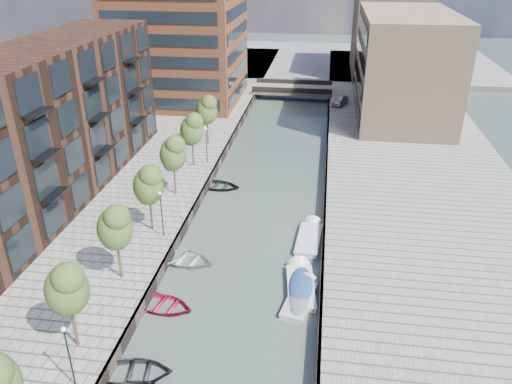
% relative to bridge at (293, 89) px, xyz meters
% --- Properties ---
extents(water, '(300.00, 300.00, 0.00)m').
position_rel_bridge_xyz_m(water, '(0.00, -32.00, -1.39)').
color(water, '#38473F').
rests_on(water, ground).
extents(quay_right, '(20.00, 140.00, 1.00)m').
position_rel_bridge_xyz_m(quay_right, '(16.00, -32.00, -0.89)').
color(quay_right, gray).
rests_on(quay_right, ground).
extents(quay_wall_left, '(0.25, 140.00, 1.00)m').
position_rel_bridge_xyz_m(quay_wall_left, '(-6.10, -32.00, -0.89)').
color(quay_wall_left, '#332823').
rests_on(quay_wall_left, ground).
extents(quay_wall_right, '(0.25, 140.00, 1.00)m').
position_rel_bridge_xyz_m(quay_wall_right, '(6.10, -32.00, -0.89)').
color(quay_wall_right, '#332823').
rests_on(quay_wall_right, ground).
extents(far_closure, '(80.00, 40.00, 1.00)m').
position_rel_bridge_xyz_m(far_closure, '(0.00, 28.00, -0.89)').
color(far_closure, gray).
rests_on(far_closure, ground).
extents(apartment_block, '(8.00, 38.00, 14.00)m').
position_rel_bridge_xyz_m(apartment_block, '(-20.00, -42.00, 6.61)').
color(apartment_block, black).
rests_on(apartment_block, quay_left).
extents(tan_block_near, '(12.00, 25.00, 14.00)m').
position_rel_bridge_xyz_m(tan_block_near, '(16.00, -10.00, 6.61)').
color(tan_block_near, '#9C7C5F').
rests_on(tan_block_near, quay_right).
extents(tan_block_far, '(12.00, 20.00, 16.00)m').
position_rel_bridge_xyz_m(tan_block_far, '(16.00, 16.00, 7.61)').
color(tan_block_far, '#9C7C5F').
rests_on(tan_block_far, quay_right).
extents(bridge, '(13.00, 6.00, 1.30)m').
position_rel_bridge_xyz_m(bridge, '(0.00, 0.00, 0.00)').
color(bridge, gray).
rests_on(bridge, ground).
extents(tree_1, '(2.50, 2.50, 5.95)m').
position_rel_bridge_xyz_m(tree_1, '(-8.50, -61.00, 3.92)').
color(tree_1, '#382619').
rests_on(tree_1, quay_left).
extents(tree_2, '(2.50, 2.50, 5.95)m').
position_rel_bridge_xyz_m(tree_2, '(-8.50, -54.00, 3.92)').
color(tree_2, '#382619').
rests_on(tree_2, quay_left).
extents(tree_3, '(2.50, 2.50, 5.95)m').
position_rel_bridge_xyz_m(tree_3, '(-8.50, -47.00, 3.92)').
color(tree_3, '#382619').
rests_on(tree_3, quay_left).
extents(tree_4, '(2.50, 2.50, 5.95)m').
position_rel_bridge_xyz_m(tree_4, '(-8.50, -40.00, 3.92)').
color(tree_4, '#382619').
rests_on(tree_4, quay_left).
extents(tree_5, '(2.50, 2.50, 5.95)m').
position_rel_bridge_xyz_m(tree_5, '(-8.50, -33.00, 3.92)').
color(tree_5, '#382619').
rests_on(tree_5, quay_left).
extents(tree_6, '(2.50, 2.50, 5.95)m').
position_rel_bridge_xyz_m(tree_6, '(-8.50, -26.00, 3.92)').
color(tree_6, '#382619').
rests_on(tree_6, quay_left).
extents(lamp_0, '(0.24, 0.24, 4.12)m').
position_rel_bridge_xyz_m(lamp_0, '(-7.20, -64.00, 2.12)').
color(lamp_0, black).
rests_on(lamp_0, quay_left).
extents(lamp_1, '(0.24, 0.24, 4.12)m').
position_rel_bridge_xyz_m(lamp_1, '(-7.20, -48.00, 2.12)').
color(lamp_1, black).
rests_on(lamp_1, quay_left).
extents(lamp_2, '(0.24, 0.24, 4.12)m').
position_rel_bridge_xyz_m(lamp_2, '(-7.20, -32.00, 2.12)').
color(lamp_2, black).
rests_on(lamp_2, quay_left).
extents(sloop_1, '(5.01, 3.93, 0.94)m').
position_rel_bridge_xyz_m(sloop_1, '(-4.61, -61.99, -1.39)').
color(sloop_1, black).
rests_on(sloop_1, ground).
extents(sloop_2, '(5.09, 4.05, 0.94)m').
position_rel_bridge_xyz_m(sloop_2, '(-4.89, -55.80, -1.39)').
color(sloop_2, maroon).
rests_on(sloop_2, ground).
extents(sloop_3, '(5.69, 4.59, 1.04)m').
position_rel_bridge_xyz_m(sloop_3, '(-4.90, -50.08, -1.39)').
color(sloop_3, '#B9B8B7').
rests_on(sloop_3, ground).
extents(sloop_4, '(5.09, 3.89, 0.99)m').
position_rel_bridge_xyz_m(sloop_4, '(-5.09, -36.22, -1.39)').
color(sloop_4, black).
rests_on(sloop_4, ground).
extents(motorboat_2, '(2.25, 5.65, 1.85)m').
position_rel_bridge_xyz_m(motorboat_2, '(4.91, -44.89, -1.28)').
color(motorboat_2, silver).
rests_on(motorboat_2, ground).
extents(motorboat_3, '(2.54, 5.78, 1.86)m').
position_rel_bridge_xyz_m(motorboat_3, '(4.52, -51.96, -1.16)').
color(motorboat_3, white).
rests_on(motorboat_3, ground).
extents(motorboat_4, '(2.57, 5.02, 1.60)m').
position_rel_bridge_xyz_m(motorboat_4, '(4.66, -53.46, -1.20)').
color(motorboat_4, beige).
rests_on(motorboat_4, ground).
extents(car, '(2.99, 4.42, 1.40)m').
position_rel_bridge_xyz_m(car, '(7.70, -6.89, 0.31)').
color(car, '#AAACAE').
rests_on(car, quay_right).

